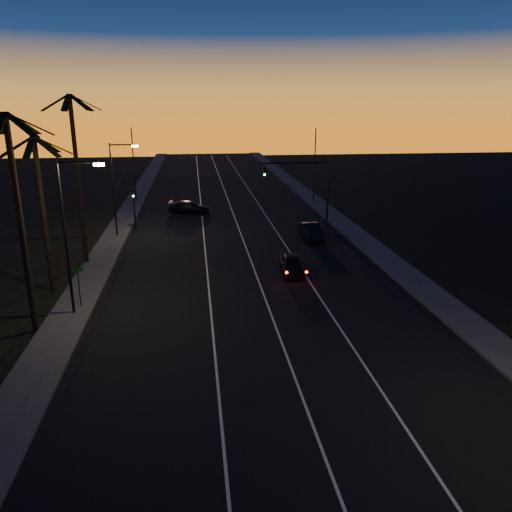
{
  "coord_description": "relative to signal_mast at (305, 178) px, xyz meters",
  "views": [
    {
      "loc": [
        -3.71,
        -8.11,
        11.96
      ],
      "look_at": [
        -0.16,
        20.42,
        3.07
      ],
      "focal_mm": 35.0,
      "sensor_mm": 36.0,
      "label": 1
    }
  ],
  "objects": [
    {
      "name": "right_car",
      "position": [
        -0.47,
        -5.18,
        -4.06
      ],
      "size": [
        1.61,
        4.36,
        1.42
      ],
      "color": "black",
      "rests_on": "road"
    },
    {
      "name": "lead_car",
      "position": [
        -4.01,
        -14.33,
        -4.09
      ],
      "size": [
        1.84,
        4.53,
        1.35
      ],
      "color": "black",
      "rests_on": "road"
    },
    {
      "name": "streetlight_left_far",
      "position": [
        -17.82,
        -1.99,
        0.28
      ],
      "size": [
        2.55,
        0.26,
        8.5
      ],
      "color": "black",
      "rests_on": "ground"
    },
    {
      "name": "lane_stripe_right",
      "position": [
        -3.14,
        -9.99,
        -4.76
      ],
      "size": [
        0.12,
        160.0,
        0.01
      ],
      "primitive_type": "cube",
      "color": "silver",
      "rests_on": "road"
    },
    {
      "name": "sidewalk_right",
      "position": [
        4.06,
        -9.99,
        -4.7
      ],
      "size": [
        2.4,
        170.0,
        0.16
      ],
      "primitive_type": "cube",
      "color": "#3C3C39",
      "rests_on": "ground"
    },
    {
      "name": "far_pole_left",
      "position": [
        -18.14,
        15.01,
        -0.28
      ],
      "size": [
        0.14,
        0.14,
        9.0
      ],
      "primitive_type": "cylinder",
      "color": "black",
      "rests_on": "ground"
    },
    {
      "name": "palm_far",
      "position": [
        -19.34,
        -9.99,
        2.83
      ],
      "size": [
        4.25,
        4.16,
        12.53
      ],
      "color": "black",
      "rests_on": "ground"
    },
    {
      "name": "signal_post",
      "position": [
        -16.64,
        -0.01,
        -1.89
      ],
      "size": [
        0.28,
        0.37,
        4.2
      ],
      "color": "black",
      "rests_on": "ground"
    },
    {
      "name": "cross_car",
      "position": [
        -11.48,
        7.27,
        -4.09
      ],
      "size": [
        5.03,
        3.2,
        1.36
      ],
      "color": "black",
      "rests_on": "road"
    },
    {
      "name": "lane_stripe_left",
      "position": [
        -10.14,
        -9.99,
        -4.76
      ],
      "size": [
        0.12,
        160.0,
        0.01
      ],
      "primitive_type": "cube",
      "color": "silver",
      "rests_on": "road"
    },
    {
      "name": "road",
      "position": [
        -7.14,
        -9.99,
        -4.78
      ],
      "size": [
        20.0,
        170.0,
        0.01
      ],
      "primitive_type": "cube",
      "color": "black",
      "rests_on": "ground"
    },
    {
      "name": "streetlight_left_near",
      "position": [
        -17.84,
        -19.99,
        0.54
      ],
      "size": [
        2.55,
        0.26,
        9.0
      ],
      "color": "black",
      "rests_on": "ground"
    },
    {
      "name": "palm_mid",
      "position": [
        -20.34,
        -15.99,
        1.47
      ],
      "size": [
        4.25,
        4.16,
        10.03
      ],
      "color": "black",
      "rests_on": "ground"
    },
    {
      "name": "palm_near",
      "position": [
        -19.74,
        -21.99,
        2.29
      ],
      "size": [
        4.25,
        4.16,
        11.53
      ],
      "color": "black",
      "rests_on": "ground"
    },
    {
      "name": "far_pole_right",
      "position": [
        3.86,
        12.01,
        -0.28
      ],
      "size": [
        0.14,
        0.14,
        9.0
      ],
      "primitive_type": "cylinder",
      "color": "black",
      "rests_on": "ground"
    },
    {
      "name": "lane_stripe_mid",
      "position": [
        -6.64,
        -9.99,
        -4.76
      ],
      "size": [
        0.12,
        160.0,
        0.01
      ],
      "primitive_type": "cube",
      "color": "silver",
      "rests_on": "road"
    },
    {
      "name": "street_sign",
      "position": [
        -17.94,
        -18.99,
        -3.13
      ],
      "size": [
        0.7,
        0.06,
        2.6
      ],
      "color": "black",
      "rests_on": "ground"
    },
    {
      "name": "sidewalk_left",
      "position": [
        -18.34,
        -9.99,
        -4.7
      ],
      "size": [
        2.4,
        170.0,
        0.16
      ],
      "primitive_type": "cube",
      "color": "#3C3C39",
      "rests_on": "ground"
    },
    {
      "name": "signal_mast",
      "position": [
        0.0,
        0.0,
        0.0
      ],
      "size": [
        7.1,
        0.41,
        7.0
      ],
      "color": "black",
      "rests_on": "ground"
    }
  ]
}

